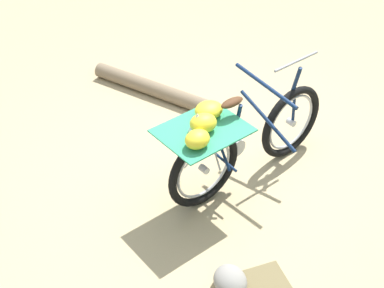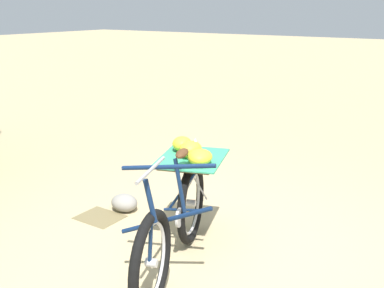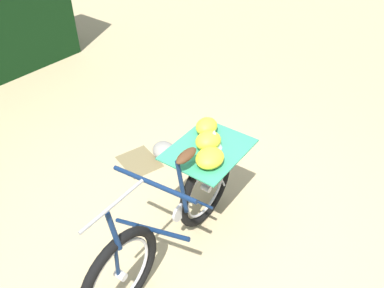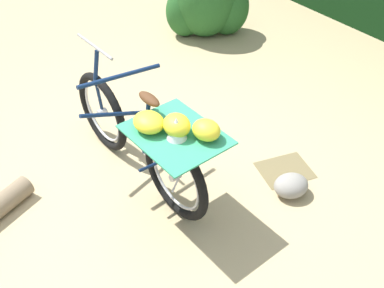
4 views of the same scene
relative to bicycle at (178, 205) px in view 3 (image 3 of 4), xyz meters
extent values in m
plane|color=tan|center=(0.12, 0.02, -0.49)|extent=(60.00, 60.00, 0.00)
torus|color=black|center=(0.21, -0.62, -0.13)|extent=(0.30, 0.71, 0.73)
torus|color=#B7B7BC|center=(0.21, -0.62, -0.13)|extent=(0.21, 0.54, 0.57)
cylinder|color=#B7B7BC|center=(0.21, -0.62, -0.13)|extent=(0.10, 0.08, 0.06)
torus|color=black|center=(-0.13, 0.37, -0.13)|extent=(0.30, 0.71, 0.73)
torus|color=#B7B7BC|center=(-0.13, 0.37, -0.13)|extent=(0.21, 0.54, 0.57)
cylinder|color=#B7B7BC|center=(-0.13, 0.37, -0.13)|extent=(0.10, 0.08, 0.06)
cylinder|color=#0F2347|center=(0.11, -0.31, 0.04)|extent=(0.68, 0.26, 0.30)
cylinder|color=#0F2347|center=(0.09, -0.25, 0.43)|extent=(0.69, 0.27, 0.11)
cylinder|color=#0F2347|center=(-0.02, 0.05, 0.15)|extent=(0.12, 0.07, 0.49)
cylinder|color=#0F2347|center=(-0.07, 0.19, -0.11)|extent=(0.37, 0.15, 0.05)
cylinder|color=#0F2347|center=(-0.08, 0.23, 0.10)|extent=(0.31, 0.13, 0.47)
cylinder|color=#0F2347|center=(0.22, -0.63, 0.02)|extent=(0.05, 0.04, 0.30)
cylinder|color=#0F2347|center=(0.21, -0.61, 0.32)|extent=(0.10, 0.07, 0.30)
cylinder|color=gray|center=(0.20, -0.58, 0.53)|extent=(0.19, 0.50, 0.02)
ellipsoid|color=#4C2D19|center=(-0.04, 0.11, 0.42)|extent=(0.16, 0.24, 0.06)
cylinder|color=#B7B7BC|center=(0.00, 0.01, -0.10)|extent=(0.07, 0.16, 0.16)
cylinder|color=#B7B7BC|center=(-0.10, 0.28, 0.06)|extent=(0.20, 0.08, 0.39)
cylinder|color=#B7B7BC|center=(-0.17, 0.48, 0.06)|extent=(0.24, 0.09, 0.39)
cube|color=brown|center=(-0.14, 0.39, 0.27)|extent=(0.61, 0.71, 0.02)
cube|color=#33936B|center=(-0.14, 0.39, 0.28)|extent=(0.73, 0.82, 0.01)
ellipsoid|color=yellow|center=(-0.32, 0.50, 0.36)|extent=(0.25, 0.26, 0.13)
ellipsoid|color=yellow|center=(0.02, 0.28, 0.35)|extent=(0.27, 0.29, 0.12)
ellipsoid|color=yellow|center=(-0.15, 0.39, 0.36)|extent=(0.20, 0.23, 0.14)
cone|color=white|center=(-0.13, 0.43, 0.37)|extent=(0.18, 0.18, 0.17)
ellipsoid|color=gray|center=(-1.06, 0.52, -0.40)|extent=(0.29, 0.24, 0.18)
cube|color=olive|center=(-1.16, 0.26, -0.49)|extent=(0.44, 0.36, 0.01)
camera|label=1|loc=(-3.34, 1.64, 2.86)|focal=51.50mm
camera|label=2|loc=(2.03, -2.83, 1.54)|focal=44.17mm
camera|label=3|loc=(1.78, -1.13, 2.23)|focal=36.63mm
camera|label=4|loc=(0.62, 2.79, 2.29)|focal=44.01mm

